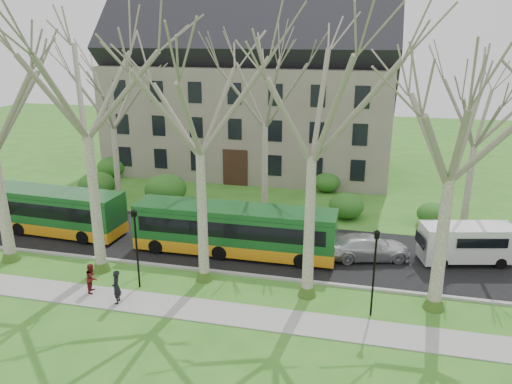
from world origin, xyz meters
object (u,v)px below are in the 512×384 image
bus_follow (234,229)px  pedestrian_b (92,278)px  van_a (467,244)px  sedan (368,247)px  bus_lead (37,209)px  pedestrian_a (116,287)px

bus_follow → pedestrian_b: 8.64m
bus_follow → van_a: 13.62m
bus_follow → sedan: 8.05m
bus_lead → pedestrian_b: size_ratio=7.87×
sedan → pedestrian_a: bearing=108.5°
pedestrian_b → bus_follow: bearing=-58.6°
pedestrian_b → van_a: bearing=-82.7°
sedan → bus_lead: bearing=76.1°
bus_lead → bus_follow: bearing=1.4°
van_a → pedestrian_b: van_a is taller
sedan → pedestrian_b: bearing=102.5°
pedestrian_a → van_a: bearing=101.7°
pedestrian_a → pedestrian_b: (-1.79, 0.74, -0.09)m
bus_lead → bus_follow: (13.89, -0.45, -0.00)m
bus_follow → pedestrian_b: (-5.88, -6.29, -0.75)m
van_a → pedestrian_b: size_ratio=3.37×
bus_follow → pedestrian_b: size_ratio=7.86×
bus_lead → pedestrian_a: bearing=-34.1°
sedan → pedestrian_b: (-13.82, -7.36, 0.05)m
sedan → pedestrian_a: 14.50m
bus_follow → sedan: size_ratio=2.45×
pedestrian_a → pedestrian_b: bearing=-127.7°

